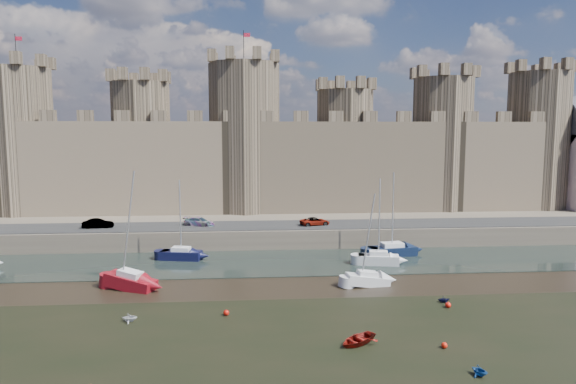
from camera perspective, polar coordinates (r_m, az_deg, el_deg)
name	(u,v)px	position (r m, az deg, el deg)	size (l,w,h in m)	color
ground	(212,354)	(36.81, -8.47, -17.40)	(160.00, 160.00, 0.00)	black
water_channel	(227,263)	(59.48, -6.83, -7.89)	(160.00, 12.00, 0.08)	black
quay	(235,207)	(94.55, -5.93, -1.67)	(160.00, 60.00, 2.50)	#4C443A
road	(230,226)	(68.70, -6.51, -3.76)	(160.00, 7.00, 0.10)	black
castle	(228,153)	(81.65, -6.69, 4.35)	(108.50, 11.00, 29.00)	#42382B
car_1	(98,224)	(70.98, -20.37, -3.32)	(1.34, 3.84, 1.27)	gray
car_2	(199,222)	(69.21, -9.83, -3.27)	(1.67, 4.12, 1.19)	gray
car_3	(315,222)	(68.68, 3.02, -3.30)	(1.84, 3.99, 1.11)	gray
sailboat_1	(181,254)	(61.82, -11.79, -6.73)	(4.95, 2.68, 9.39)	black
sailboat_2	(378,258)	(59.27, 10.01, -7.25)	(4.78, 2.63, 9.76)	silver
sailboat_3	(392,250)	(63.66, 11.48, -6.31)	(6.05, 3.16, 10.10)	black
sailboat_4	(130,281)	(51.97, -17.10, -9.42)	(5.23, 3.67, 11.41)	maroon
sailboat_5	(368,279)	(51.49, 8.83, -9.51)	(4.39, 2.14, 9.12)	silver
dinghy_3	(129,318)	(43.63, -17.20, -13.21)	(1.14, 0.69, 1.32)	silver
dinghy_4	(357,340)	(38.14, 7.72, -16.01)	(2.07, 0.60, 2.90)	maroon
dinghy_5	(479,371)	(35.50, 20.48, -18.13)	(1.08, 0.66, 1.25)	navy
dinghy_7	(444,299)	(48.21, 16.93, -11.33)	(0.97, 0.59, 1.12)	black
buoy_1	(226,313)	(43.47, -6.88, -13.17)	(0.48, 0.48, 0.48)	red
buoy_3	(448,305)	(46.98, 17.37, -11.89)	(0.49, 0.49, 0.49)	red
buoy_5	(444,345)	(38.80, 16.98, -15.98)	(0.42, 0.42, 0.42)	red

